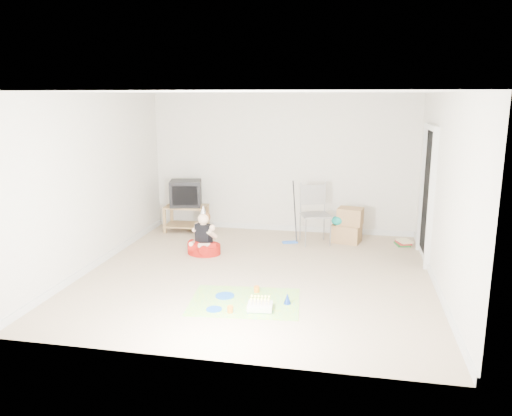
% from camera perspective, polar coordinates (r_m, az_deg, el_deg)
% --- Properties ---
extents(ground, '(5.00, 5.00, 0.00)m').
position_cam_1_polar(ground, '(7.38, 0.17, -7.54)').
color(ground, tan).
rests_on(ground, ground).
extents(doorway_recess, '(0.02, 0.90, 2.05)m').
position_cam_1_polar(doorway_recess, '(8.23, 19.04, 1.29)').
color(doorway_recess, black).
rests_on(doorway_recess, ground).
extents(tv_stand, '(0.81, 0.53, 0.50)m').
position_cam_1_polar(tv_stand, '(9.69, -7.95, -0.94)').
color(tv_stand, olive).
rests_on(tv_stand, ground).
extents(crt_tv, '(0.67, 0.60, 0.49)m').
position_cam_1_polar(crt_tv, '(9.59, -8.03, 1.68)').
color(crt_tv, black).
rests_on(crt_tv, tv_stand).
extents(folding_chair, '(0.60, 0.59, 1.06)m').
position_cam_1_polar(folding_chair, '(8.79, 6.81, -0.80)').
color(folding_chair, gray).
rests_on(folding_chair, ground).
extents(cardboard_boxes, '(0.58, 0.48, 0.62)m').
position_cam_1_polar(cardboard_boxes, '(9.01, 10.41, -2.02)').
color(cardboard_boxes, '#9F784D').
rests_on(cardboard_boxes, ground).
extents(floor_mop, '(0.28, 0.35, 1.07)m').
position_cam_1_polar(floor_mop, '(8.83, 3.93, -2.37)').
color(floor_mop, blue).
rests_on(floor_mop, ground).
extents(book_pile, '(0.29, 0.32, 0.10)m').
position_cam_1_polar(book_pile, '(9.12, 16.47, -3.81)').
color(book_pile, '#236A2B').
rests_on(book_pile, ground).
extents(seated_woman, '(0.71, 0.71, 0.82)m').
position_cam_1_polar(seated_woman, '(8.30, -5.97, -4.00)').
color(seated_woman, '#B21810').
rests_on(seated_woman, ground).
extents(party_mat, '(1.47, 1.12, 0.01)m').
position_cam_1_polar(party_mat, '(6.44, -1.30, -10.64)').
color(party_mat, '#F5337E').
rests_on(party_mat, ground).
extents(birthday_cake, '(0.32, 0.27, 0.14)m').
position_cam_1_polar(birthday_cake, '(6.19, 0.46, -11.25)').
color(birthday_cake, silver).
rests_on(birthday_cake, party_mat).
extents(blue_plate_near, '(0.30, 0.30, 0.01)m').
position_cam_1_polar(blue_plate_near, '(6.60, -3.58, -9.98)').
color(blue_plate_near, blue).
rests_on(blue_plate_near, party_mat).
extents(blue_plate_far, '(0.26, 0.26, 0.01)m').
position_cam_1_polar(blue_plate_far, '(6.23, -4.82, -11.45)').
color(blue_plate_far, blue).
rests_on(blue_plate_far, party_mat).
extents(orange_cup_near, '(0.10, 0.10, 0.08)m').
position_cam_1_polar(orange_cup_near, '(6.70, 0.08, -9.26)').
color(orange_cup_near, orange).
rests_on(orange_cup_near, party_mat).
extents(orange_cup_far, '(0.08, 0.08, 0.08)m').
position_cam_1_polar(orange_cup_far, '(6.12, -2.97, -11.49)').
color(orange_cup_far, orange).
rests_on(orange_cup_far, party_mat).
extents(blue_party_hat, '(0.10, 0.10, 0.14)m').
position_cam_1_polar(blue_party_hat, '(6.35, 3.60, -10.28)').
color(blue_party_hat, '#1738A1').
rests_on(blue_party_hat, party_mat).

